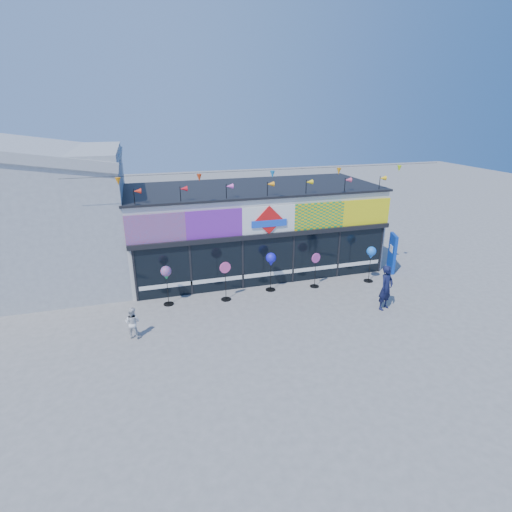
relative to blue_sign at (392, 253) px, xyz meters
name	(u,v)px	position (x,y,z in m)	size (l,w,h in m)	color
ground	(296,320)	(-6.38, -3.26, -0.96)	(80.00, 80.00, 0.00)	slate
kite_shop	(253,227)	(-6.38, 2.68, 1.09)	(16.00, 5.70, 5.31)	silver
neighbour_building	(32,214)	(-16.38, 3.74, 2.24)	(8.18, 7.20, 6.87)	#ACAEB1
blue_sign	(392,253)	(0.00, 0.00, 0.00)	(0.45, 0.95, 1.91)	#0A35A2
spinner_0	(166,274)	(-10.95, -0.55, 0.40)	(0.43, 0.43, 1.71)	black
spinner_1	(226,280)	(-8.57, -0.79, -0.06)	(0.48, 0.44, 1.71)	black
spinner_2	(271,261)	(-6.45, -0.42, 0.45)	(0.45, 0.45, 1.76)	black
spinner_3	(315,269)	(-4.41, -0.64, -0.10)	(0.45, 0.41, 1.62)	black
spinner_4	(371,254)	(-1.72, -0.80, 0.41)	(0.43, 0.43, 1.71)	black
adult_man	(386,288)	(-2.59, -3.40, -0.03)	(0.68, 0.44, 1.86)	#111537
child	(133,323)	(-12.35, -2.76, -0.38)	(0.56, 0.32, 1.16)	silver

